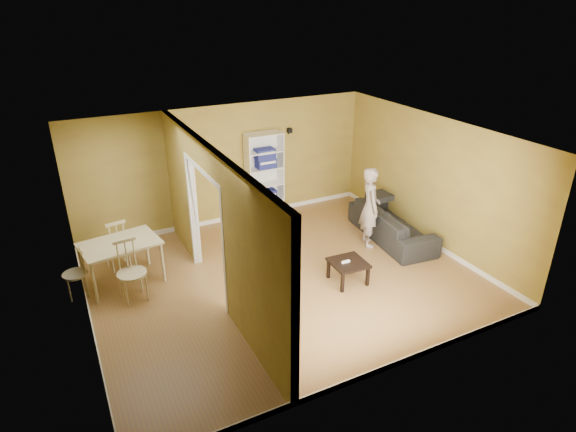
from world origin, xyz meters
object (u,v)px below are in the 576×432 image
object	(u,v)px
bookshelf	(263,176)
chair_near	(132,272)
person	(371,201)
dining_table	(120,247)
chair_left	(75,273)
chair_far	(116,243)
sofa	(392,220)
coffee_table	(348,265)

from	to	relation	value
bookshelf	chair_near	size ratio (longest dim) A/B	1.86
person	bookshelf	bearing A→B (deg)	50.29
dining_table	person	bearing A→B (deg)	-8.94
chair_left	chair_far	world-z (taller)	chair_far
person	chair_left	bearing A→B (deg)	102.67
bookshelf	chair_left	world-z (taller)	bookshelf
dining_table	chair_left	size ratio (longest dim) A/B	1.43
person	chair_near	bearing A→B (deg)	108.06
sofa	chair_near	distance (m)	5.20
sofa	coffee_table	size ratio (longest dim) A/B	3.72
chair_near	chair_far	world-z (taller)	chair_near
coffee_table	person	bearing A→B (deg)	41.39
chair_far	bookshelf	bearing A→B (deg)	-175.87
dining_table	chair_near	size ratio (longest dim) A/B	1.21
chair_far	dining_table	bearing A→B (deg)	79.66
bookshelf	chair_far	bearing A→B (deg)	-165.38
person	chair_left	world-z (taller)	person
dining_table	chair_left	xyz separation A→B (m)	(-0.77, -0.06, -0.27)
coffee_table	chair_left	bearing A→B (deg)	158.50
coffee_table	dining_table	distance (m)	3.95
dining_table	chair_far	xyz separation A→B (m)	(-0.00, 0.60, -0.22)
sofa	chair_left	xyz separation A→B (m)	(-6.03, 0.68, 0.02)
person	chair_far	bearing A→B (deg)	93.77
coffee_table	chair_near	distance (m)	3.65
person	dining_table	xyz separation A→B (m)	(-4.68, 0.74, -0.25)
chair_near	chair_far	bearing A→B (deg)	87.09
coffee_table	dining_table	xyz separation A→B (m)	(-3.53, 1.75, 0.37)
person	coffee_table	distance (m)	1.66
person	dining_table	world-z (taller)	person
chair_near	coffee_table	bearing A→B (deg)	-24.35
bookshelf	dining_table	world-z (taller)	bookshelf
sofa	bookshelf	size ratio (longest dim) A/B	1.15
sofa	person	bearing A→B (deg)	95.56
coffee_table	chair_near	xyz separation A→B (m)	(-3.46, 1.15, 0.18)
person	dining_table	distance (m)	4.74
person	chair_far	size ratio (longest dim) A/B	1.92
coffee_table	chair_left	xyz separation A→B (m)	(-4.29, 1.69, 0.10)
coffee_table	dining_table	bearing A→B (deg)	153.58
sofa	dining_table	distance (m)	5.32
coffee_table	chair_near	size ratio (longest dim) A/B	0.57
dining_table	chair_far	size ratio (longest dim) A/B	1.27
person	bookshelf	distance (m)	2.58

